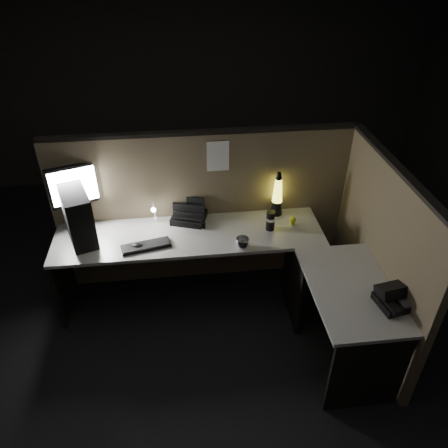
{
  "coord_description": "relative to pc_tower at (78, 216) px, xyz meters",
  "views": [
    {
      "loc": [
        -0.21,
        -2.44,
        2.93
      ],
      "look_at": [
        0.12,
        0.35,
        0.99
      ],
      "focal_mm": 35.0,
      "sensor_mm": 36.0,
      "label": 1
    }
  ],
  "objects": [
    {
      "name": "room_shell",
      "position": [
        1.05,
        -0.64,
        0.66
      ],
      "size": [
        6.0,
        6.0,
        6.0
      ],
      "color": "silver",
      "rests_on": "ground"
    },
    {
      "name": "mouse",
      "position": [
        0.47,
        -0.18,
        -0.21
      ],
      "size": [
        0.12,
        0.09,
        0.04
      ],
      "primitive_type": "ellipsoid",
      "rotation": [
        0.0,
        0.0,
        -0.23
      ],
      "color": "black",
      "rests_on": "desk"
    },
    {
      "name": "partition_back",
      "position": [
        1.05,
        0.29,
        -0.21
      ],
      "size": [
        2.66,
        0.06,
        1.5
      ],
      "primitive_type": "cube",
      "color": "brown",
      "rests_on": "ground"
    },
    {
      "name": "figurine",
      "position": [
        1.81,
        -0.0,
        -0.18
      ],
      "size": [
        0.06,
        0.06,
        0.06
      ],
      "primitive_type": "sphere",
      "color": "yellow",
      "rests_on": "desk"
    },
    {
      "name": "organizer",
      "position": [
        0.91,
        0.19,
        -0.18
      ],
      "size": [
        0.35,
        0.33,
        0.22
      ],
      "rotation": [
        0.0,
        0.0,
        -0.32
      ],
      "color": "black",
      "rests_on": "desk"
    },
    {
      "name": "monitor",
      "position": [
        -0.02,
        0.22,
        0.12
      ],
      "size": [
        0.44,
        0.2,
        0.58
      ],
      "rotation": [
        0.0,
        0.0,
        0.33
      ],
      "color": "black",
      "rests_on": "desk"
    },
    {
      "name": "keyboard",
      "position": [
        0.53,
        -0.18,
        -0.22
      ],
      "size": [
        0.42,
        0.22,
        0.02
      ],
      "primitive_type": "cube",
      "rotation": [
        0.0,
        0.0,
        0.21
      ],
      "color": "black",
      "rests_on": "desk"
    },
    {
      "name": "partition_right",
      "position": [
        2.38,
        -0.54,
        -0.21
      ],
      "size": [
        0.06,
        1.66,
        1.5
      ],
      "primitive_type": "cube",
      "color": "brown",
      "rests_on": "ground"
    },
    {
      "name": "desk",
      "position": [
        1.23,
        -0.39,
        -0.38
      ],
      "size": [
        2.6,
        1.6,
        0.73
      ],
      "color": "#ABA9A1",
      "rests_on": "ground"
    },
    {
      "name": "pinned_paper",
      "position": [
        1.18,
        0.25,
        0.35
      ],
      "size": [
        0.19,
        0.0,
        0.27
      ],
      "primitive_type": "cube",
      "color": "white",
      "rests_on": "partition_back"
    },
    {
      "name": "travel_mug",
      "position": [
        1.6,
        -0.05,
        -0.14
      ],
      "size": [
        0.08,
        0.08,
        0.18
      ],
      "primitive_type": "cylinder",
      "color": "black",
      "rests_on": "desk"
    },
    {
      "name": "floor",
      "position": [
        1.05,
        -0.64,
        -0.96
      ],
      "size": [
        6.0,
        6.0,
        0.0
      ],
      "primitive_type": "plane",
      "color": "black",
      "rests_on": "ground"
    },
    {
      "name": "clip_lamp",
      "position": [
        0.61,
        0.14,
        -0.1
      ],
      "size": [
        0.04,
        0.16,
        0.21
      ],
      "color": "white",
      "rests_on": "desk"
    },
    {
      "name": "lava_lamp",
      "position": [
        1.71,
        0.19,
        -0.05
      ],
      "size": [
        0.11,
        0.11,
        0.42
      ],
      "color": "black",
      "rests_on": "desk"
    },
    {
      "name": "pc_tower",
      "position": [
        0.0,
        0.0,
        0.0
      ],
      "size": [
        0.33,
        0.47,
        0.45
      ],
      "primitive_type": "cube",
      "rotation": [
        0.0,
        0.0,
        0.34
      ],
      "color": "black",
      "rests_on": "desk"
    },
    {
      "name": "desk_phone",
      "position": [
        2.28,
        -1.03,
        -0.17
      ],
      "size": [
        0.29,
        0.29,
        0.15
      ],
      "rotation": [
        0.0,
        0.0,
        0.17
      ],
      "color": "black",
      "rests_on": "desk"
    },
    {
      "name": "steel_mug",
      "position": [
        1.32,
        -0.28,
        -0.18
      ],
      "size": [
        0.13,
        0.13,
        0.09
      ],
      "primitive_type": "imported",
      "rotation": [
        0.0,
        0.0,
        -0.08
      ],
      "color": "silver",
      "rests_on": "desk"
    }
  ]
}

